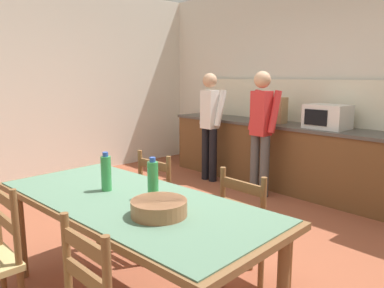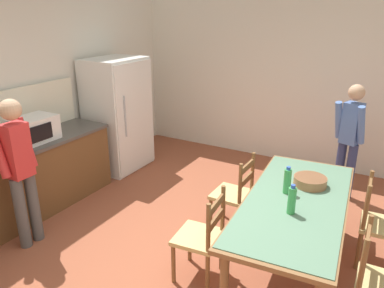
% 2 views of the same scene
% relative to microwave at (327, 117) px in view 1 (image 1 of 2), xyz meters
% --- Properties ---
extents(ground_plane, '(8.32, 8.32, 0.00)m').
position_rel_microwave_xyz_m(ground_plane, '(-0.12, -2.21, -1.05)').
color(ground_plane, brown).
extents(wall_back, '(6.52, 0.12, 2.90)m').
position_rel_microwave_xyz_m(wall_back, '(-0.12, 0.45, 0.40)').
color(wall_back, silver).
rests_on(wall_back, ground).
extents(wall_left, '(0.12, 5.20, 2.90)m').
position_rel_microwave_xyz_m(wall_left, '(-3.38, -2.21, 0.40)').
color(wall_left, silver).
rests_on(wall_left, ground).
extents(kitchen_counter, '(3.51, 0.66, 0.90)m').
position_rel_microwave_xyz_m(kitchen_counter, '(-0.79, 0.02, -0.60)').
color(kitchen_counter, brown).
rests_on(kitchen_counter, ground).
extents(counter_splashback, '(3.47, 0.03, 0.60)m').
position_rel_microwave_xyz_m(counter_splashback, '(-0.79, 0.33, 0.15)').
color(counter_splashback, '#EFE8CB').
rests_on(counter_splashback, kitchen_counter).
extents(microwave, '(0.50, 0.39, 0.30)m').
position_rel_microwave_xyz_m(microwave, '(0.00, 0.00, 0.00)').
color(microwave, white).
rests_on(microwave, kitchen_counter).
extents(paper_bag, '(0.24, 0.16, 0.36)m').
position_rel_microwave_xyz_m(paper_bag, '(-0.74, -0.01, 0.03)').
color(paper_bag, tan).
rests_on(paper_bag, kitchen_counter).
extents(dining_table, '(2.13, 1.05, 0.77)m').
position_rel_microwave_xyz_m(dining_table, '(0.33, -3.11, -0.36)').
color(dining_table, brown).
rests_on(dining_table, ground).
extents(bottle_near_centre, '(0.07, 0.07, 0.27)m').
position_rel_microwave_xyz_m(bottle_near_centre, '(0.08, -3.13, -0.16)').
color(bottle_near_centre, green).
rests_on(bottle_near_centre, dining_table).
extents(bottle_off_centre, '(0.07, 0.07, 0.27)m').
position_rel_microwave_xyz_m(bottle_off_centre, '(0.43, -2.99, -0.16)').
color(bottle_off_centre, green).
rests_on(bottle_off_centre, dining_table).
extents(serving_bowl, '(0.32, 0.32, 0.09)m').
position_rel_microwave_xyz_m(serving_bowl, '(0.70, -3.14, -0.23)').
color(serving_bowl, '#9E6642').
rests_on(serving_bowl, dining_table).
extents(chair_side_far_left, '(0.46, 0.44, 0.91)m').
position_rel_microwave_xyz_m(chair_side_far_left, '(-0.19, -2.41, -0.61)').
color(chair_side_far_left, brown).
rests_on(chair_side_far_left, ground).
extents(chair_side_far_right, '(0.42, 0.40, 0.91)m').
position_rel_microwave_xyz_m(chair_side_far_right, '(0.73, -2.33, -0.61)').
color(chair_side_far_right, brown).
rests_on(chair_side_far_right, ground).
extents(person_at_sink, '(0.40, 0.28, 1.59)m').
position_rel_microwave_xyz_m(person_at_sink, '(-1.57, -0.50, -0.16)').
color(person_at_sink, black).
rests_on(person_at_sink, ground).
extents(person_at_counter, '(0.40, 0.28, 1.61)m').
position_rel_microwave_xyz_m(person_at_counter, '(-0.62, -0.52, -0.14)').
color(person_at_counter, '#4C4C4C').
rests_on(person_at_counter, ground).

